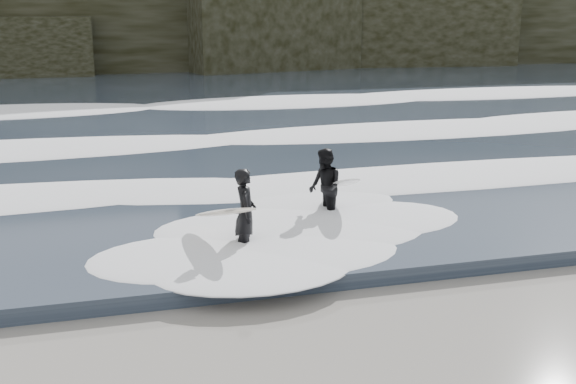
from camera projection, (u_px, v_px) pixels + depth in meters
name	position (u px, v px, depth m)	size (l,w,h in m)	color
ground	(394.00, 381.00, 9.20)	(120.00, 120.00, 0.00)	olive
sea	(161.00, 98.00, 36.22)	(90.00, 52.00, 0.30)	#293341
headland	(133.00, 1.00, 50.86)	(70.00, 9.00, 10.00)	black
foam_near	(245.00, 186.00, 17.50)	(60.00, 3.20, 0.20)	white
foam_mid	(200.00, 137.00, 24.02)	(60.00, 4.00, 0.24)	white
foam_far	(170.00, 102.00, 32.41)	(60.00, 4.80, 0.30)	white
surfer_left	(241.00, 213.00, 13.58)	(1.29, 2.12, 1.72)	black
surfer_right	(327.00, 187.00, 15.63)	(1.10, 1.98, 1.68)	black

